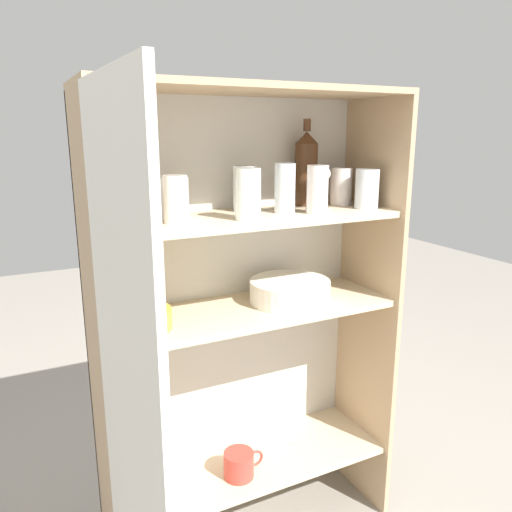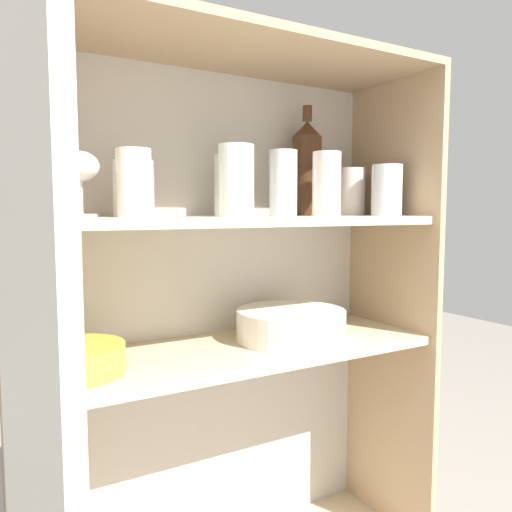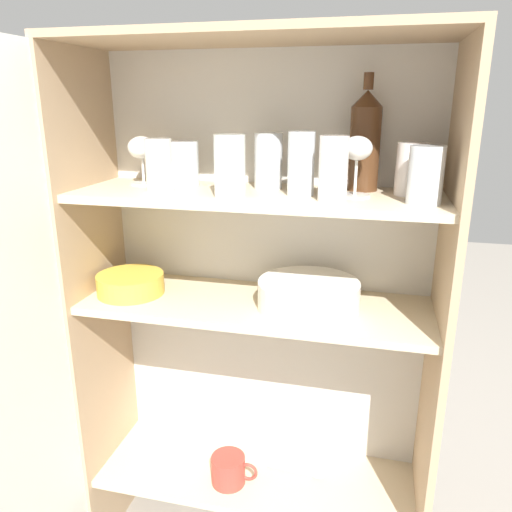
% 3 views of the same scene
% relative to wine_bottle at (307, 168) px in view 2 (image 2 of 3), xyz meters
% --- Properties ---
extents(cupboard_back_panel, '(0.94, 0.02, 1.45)m').
position_rel_wine_bottle_xyz_m(cupboard_back_panel, '(-0.25, 0.07, -0.50)').
color(cupboard_back_panel, silver).
rests_on(cupboard_back_panel, ground_plane).
extents(cupboard_side_left, '(0.02, 0.34, 1.45)m').
position_rel_wine_bottle_xyz_m(cupboard_side_left, '(-0.71, -0.09, -0.50)').
color(cupboard_side_left, tan).
rests_on(cupboard_side_left, ground_plane).
extents(cupboard_side_right, '(0.02, 0.34, 1.45)m').
position_rel_wine_bottle_xyz_m(cupboard_side_right, '(0.21, -0.09, -0.50)').
color(cupboard_side_right, tan).
rests_on(cupboard_side_right, ground_plane).
extents(cupboard_top_panel, '(0.94, 0.34, 0.02)m').
position_rel_wine_bottle_xyz_m(cupboard_top_panel, '(-0.25, -0.09, 0.23)').
color(cupboard_top_panel, tan).
rests_on(cupboard_top_panel, cupboard_side_left).
extents(shelf_board_middle, '(0.90, 0.30, 0.02)m').
position_rel_wine_bottle_xyz_m(shelf_board_middle, '(-0.25, -0.09, -0.42)').
color(shelf_board_middle, beige).
extents(shelf_board_upper, '(0.90, 0.30, 0.02)m').
position_rel_wine_bottle_xyz_m(shelf_board_upper, '(-0.25, -0.09, -0.13)').
color(shelf_board_upper, beige).
extents(tumbler_glass_0, '(0.06, 0.06, 0.14)m').
position_rel_wine_bottle_xyz_m(tumbler_glass_0, '(-0.06, -0.16, -0.05)').
color(tumbler_glass_0, silver).
rests_on(tumbler_glass_0, shelf_board_upper).
extents(tumbler_glass_1, '(0.07, 0.07, 0.12)m').
position_rel_wine_bottle_xyz_m(tumbler_glass_1, '(0.11, -0.04, -0.06)').
color(tumbler_glass_1, silver).
rests_on(tumbler_glass_1, shelf_board_upper).
extents(tumbler_glass_2, '(0.07, 0.07, 0.14)m').
position_rel_wine_bottle_xyz_m(tumbler_glass_2, '(-0.24, -0.03, -0.05)').
color(tumbler_glass_2, white).
rests_on(tumbler_glass_2, shelf_board_upper).
extents(tumbler_glass_3, '(0.07, 0.07, 0.14)m').
position_rel_wine_bottle_xyz_m(tumbler_glass_3, '(-0.29, -0.17, -0.05)').
color(tumbler_glass_3, white).
rests_on(tumbler_glass_3, shelf_board_upper).
extents(tumbler_glass_4, '(0.08, 0.08, 0.12)m').
position_rel_wine_bottle_xyz_m(tumbler_glass_4, '(-0.46, -0.04, -0.06)').
color(tumbler_glass_4, white).
rests_on(tumbler_glass_4, shelf_board_upper).
extents(tumbler_glass_5, '(0.07, 0.07, 0.13)m').
position_rel_wine_bottle_xyz_m(tumbler_glass_5, '(-0.49, -0.13, -0.06)').
color(tumbler_glass_5, white).
rests_on(tumbler_glass_5, shelf_board_upper).
extents(tumbler_glass_6, '(0.06, 0.06, 0.15)m').
position_rel_wine_bottle_xyz_m(tumbler_glass_6, '(-0.14, -0.11, -0.05)').
color(tumbler_glass_6, white).
rests_on(tumbler_glass_6, shelf_board_upper).
extents(tumbler_glass_7, '(0.08, 0.08, 0.12)m').
position_rel_wine_bottle_xyz_m(tumbler_glass_7, '(0.14, -0.15, -0.06)').
color(tumbler_glass_7, white).
rests_on(tumbler_glass_7, shelf_board_upper).
extents(wine_glass_0, '(0.07, 0.07, 0.14)m').
position_rel_wine_bottle_xyz_m(wine_glass_0, '(-0.01, -0.10, -0.02)').
color(wine_glass_0, white).
rests_on(wine_glass_0, shelf_board_upper).
extents(wine_glass_1, '(0.07, 0.07, 0.13)m').
position_rel_wine_bottle_xyz_m(wine_glass_1, '(-0.57, -0.05, -0.03)').
color(wine_glass_1, white).
rests_on(wine_glass_1, shelf_board_upper).
extents(wine_bottle, '(0.08, 0.08, 0.28)m').
position_rel_wine_bottle_xyz_m(wine_bottle, '(0.00, 0.00, 0.00)').
color(wine_bottle, '#4C2D19').
rests_on(wine_bottle, shelf_board_upper).
extents(plate_stack_white, '(0.26, 0.26, 0.07)m').
position_rel_wine_bottle_xyz_m(plate_stack_white, '(-0.11, -0.10, -0.38)').
color(plate_stack_white, white).
rests_on(plate_stack_white, shelf_board_middle).
extents(mixing_bowl_large, '(0.18, 0.18, 0.06)m').
position_rel_wine_bottle_xyz_m(mixing_bowl_large, '(-0.60, -0.11, -0.38)').
color(mixing_bowl_large, gold).
rests_on(mixing_bowl_large, shelf_board_middle).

